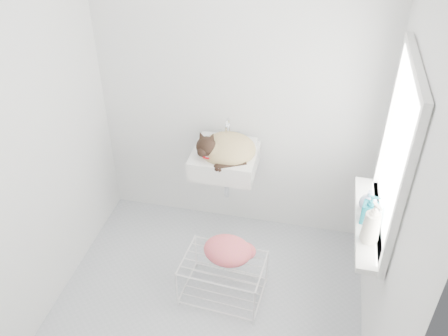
% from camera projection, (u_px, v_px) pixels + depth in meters
% --- Properties ---
extents(floor, '(2.20, 2.00, 0.02)m').
position_uv_depth(floor, '(208.00, 304.00, 3.52)').
color(floor, '#A5AAB0').
rests_on(floor, ground).
extents(back_wall, '(2.20, 0.02, 2.50)m').
position_uv_depth(back_wall, '(237.00, 90.00, 3.59)').
color(back_wall, white).
rests_on(back_wall, ground).
extents(right_wall, '(0.02, 2.00, 2.50)m').
position_uv_depth(right_wall, '(400.00, 190.00, 2.60)').
color(right_wall, white).
rests_on(right_wall, ground).
extents(left_wall, '(0.02, 2.00, 2.50)m').
position_uv_depth(left_wall, '(33.00, 143.00, 2.99)').
color(left_wall, white).
rests_on(left_wall, ground).
extents(window_glass, '(0.01, 0.80, 1.00)m').
position_uv_depth(window_glass, '(398.00, 154.00, 2.71)').
color(window_glass, white).
rests_on(window_glass, right_wall).
extents(window_frame, '(0.04, 0.90, 1.10)m').
position_uv_depth(window_frame, '(395.00, 154.00, 2.71)').
color(window_frame, white).
rests_on(window_frame, right_wall).
extents(windowsill, '(0.16, 0.88, 0.04)m').
position_uv_depth(windowsill, '(368.00, 221.00, 3.02)').
color(windowsill, white).
rests_on(windowsill, right_wall).
extents(sink, '(0.49, 0.43, 0.20)m').
position_uv_depth(sink, '(224.00, 152.00, 3.62)').
color(sink, white).
rests_on(sink, back_wall).
extents(faucet, '(0.18, 0.12, 0.18)m').
position_uv_depth(faucet, '(230.00, 125.00, 3.69)').
color(faucet, silver).
rests_on(faucet, sink).
extents(cat, '(0.48, 0.43, 0.28)m').
position_uv_depth(cat, '(226.00, 149.00, 3.58)').
color(cat, tan).
rests_on(cat, sink).
extents(wire_rack, '(0.60, 0.44, 0.34)m').
position_uv_depth(wire_rack, '(223.00, 280.00, 3.51)').
color(wire_rack, white).
rests_on(wire_rack, floor).
extents(towel, '(0.39, 0.30, 0.14)m').
position_uv_depth(towel, '(228.00, 255.00, 3.42)').
color(towel, orange).
rests_on(towel, wire_rack).
extents(bottle_a, '(0.13, 0.13, 0.24)m').
position_uv_depth(bottle_a, '(368.00, 240.00, 2.85)').
color(bottle_a, white).
rests_on(bottle_a, windowsill).
extents(bottle_b, '(0.11, 0.11, 0.20)m').
position_uv_depth(bottle_b, '(367.00, 222.00, 2.99)').
color(bottle_b, '#0F6877').
rests_on(bottle_b, windowsill).
extents(bottle_c, '(0.15, 0.15, 0.15)m').
position_uv_depth(bottle_c, '(367.00, 209.00, 3.09)').
color(bottle_c, '#AAB8DA').
rests_on(bottle_c, windowsill).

